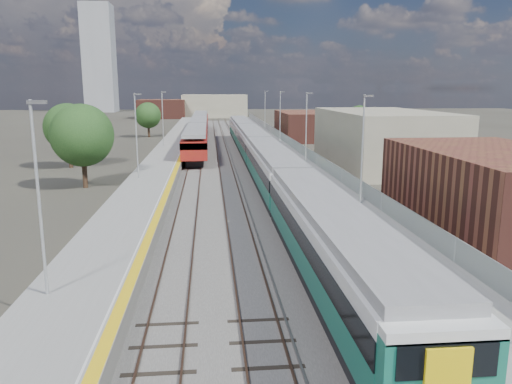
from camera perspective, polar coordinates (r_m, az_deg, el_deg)
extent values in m
plane|color=#47443A|center=(61.75, -1.79, 3.45)|extent=(320.00, 320.00, 0.00)
cube|color=#565451|center=(64.12, -3.94, 3.77)|extent=(10.50, 155.00, 0.06)
cube|color=#4C3323|center=(66.72, -1.39, 4.17)|extent=(0.07, 160.00, 0.14)
cube|color=#4C3323|center=(66.84, -0.16, 4.19)|extent=(0.07, 160.00, 0.14)
cube|color=#4C3323|center=(66.58, -4.40, 4.12)|extent=(0.07, 160.00, 0.14)
cube|color=#4C3323|center=(66.62, -3.16, 4.14)|extent=(0.07, 160.00, 0.14)
cube|color=#4C3323|center=(66.61, -7.42, 4.06)|extent=(0.07, 160.00, 0.14)
cube|color=#4C3323|center=(66.58, -6.18, 4.09)|extent=(0.07, 160.00, 0.14)
cube|color=gray|center=(66.70, -1.67, 4.16)|extent=(0.08, 160.00, 0.10)
cube|color=gray|center=(66.63, -2.88, 4.14)|extent=(0.08, 160.00, 0.10)
cube|color=slate|center=(64.67, 2.73, 4.27)|extent=(4.70, 155.00, 1.00)
cube|color=gray|center=(64.61, 2.73, 4.71)|extent=(4.70, 155.00, 0.03)
cube|color=yellow|center=(64.34, 0.87, 4.71)|extent=(0.40, 155.00, 0.01)
cube|color=gray|center=(64.88, 4.67, 5.25)|extent=(0.06, 155.00, 1.20)
cylinder|color=#9EA0A3|center=(34.82, 12.05, 4.67)|extent=(0.12, 0.12, 7.50)
cube|color=#4C4C4F|center=(34.65, 12.71, 10.67)|extent=(0.70, 0.18, 0.14)
cylinder|color=#9EA0A3|center=(54.15, 5.76, 7.31)|extent=(0.12, 0.12, 7.50)
cube|color=#4C4C4F|center=(54.04, 6.10, 11.17)|extent=(0.70, 0.18, 0.14)
cylinder|color=#9EA0A3|center=(73.83, 2.77, 8.53)|extent=(0.12, 0.12, 7.50)
cube|color=#4C4C4F|center=(73.75, 3.00, 11.36)|extent=(0.70, 0.18, 0.14)
cylinder|color=#9EA0A3|center=(93.65, 1.04, 9.22)|extent=(0.12, 0.12, 7.50)
cube|color=#4C4C4F|center=(93.59, 1.20, 11.45)|extent=(0.70, 0.18, 0.14)
cube|color=slate|center=(64.26, -10.04, 4.05)|extent=(4.30, 155.00, 1.00)
cube|color=gray|center=(64.19, -10.05, 4.50)|extent=(4.30, 155.00, 0.03)
cube|color=yellow|center=(64.06, -8.35, 4.56)|extent=(0.45, 155.00, 0.01)
cube|color=silver|center=(64.08, -8.67, 4.55)|extent=(0.08, 155.00, 0.01)
cylinder|color=#9EA0A3|center=(20.47, -23.56, -0.90)|extent=(0.12, 0.12, 7.50)
cube|color=#4C4C4F|center=(19.98, -23.73, 9.38)|extent=(0.70, 0.18, 0.14)
cylinder|color=#9EA0A3|center=(45.63, -13.51, 6.23)|extent=(0.12, 0.12, 7.50)
cube|color=#4C4C4F|center=(45.41, -13.41, 10.82)|extent=(0.70, 0.18, 0.14)
cylinder|color=#9EA0A3|center=(71.40, -10.61, 8.23)|extent=(0.12, 0.12, 7.50)
cube|color=#4C4C4F|center=(71.26, -10.52, 11.17)|extent=(0.70, 0.18, 0.14)
cube|color=brown|center=(34.57, 25.69, 0.07)|extent=(9.00, 16.00, 5.20)
cube|color=gray|center=(59.64, 14.12, 5.91)|extent=(11.00, 22.00, 6.40)
cube|color=brown|center=(90.78, 5.37, 7.59)|extent=(8.00, 18.00, 4.80)
cube|color=gray|center=(161.09, -4.77, 9.79)|extent=(20.00, 14.00, 7.00)
cube|color=brown|center=(156.75, -10.68, 9.32)|extent=(14.00, 12.00, 5.60)
cube|color=gray|center=(205.47, -17.46, 14.32)|extent=(11.00, 11.00, 40.00)
cube|color=black|center=(22.64, 8.55, -9.05)|extent=(2.83, 20.30, 0.48)
cube|color=#13624D|center=(22.36, 8.62, -7.05)|extent=(2.94, 20.30, 1.19)
cube|color=black|center=(22.08, 8.69, -4.75)|extent=(3.00, 20.30, 0.81)
cube|color=silver|center=(21.91, 8.75, -3.13)|extent=(2.94, 20.30, 0.50)
cube|color=gray|center=(21.80, 8.78, -2.02)|extent=(2.60, 20.30, 0.42)
cube|color=black|center=(42.42, 1.88, 0.89)|extent=(2.83, 20.30, 0.48)
cube|color=#13624D|center=(42.27, 1.89, 2.00)|extent=(2.94, 20.30, 1.19)
cube|color=black|center=(42.12, 1.90, 3.25)|extent=(3.00, 20.30, 0.81)
cube|color=silver|center=(42.03, 1.90, 4.12)|extent=(2.94, 20.30, 0.50)
cube|color=gray|center=(41.97, 1.91, 4.71)|extent=(2.60, 20.30, 0.42)
cube|color=black|center=(62.86, -0.49, 4.45)|extent=(2.83, 20.30, 0.48)
cube|color=#13624D|center=(62.76, -0.50, 5.20)|extent=(2.94, 20.30, 1.19)
cube|color=black|center=(62.66, -0.50, 6.05)|extent=(3.00, 20.30, 0.81)
cube|color=silver|center=(62.60, -0.50, 6.64)|extent=(2.94, 20.30, 0.50)
cube|color=gray|center=(62.56, -0.50, 7.04)|extent=(2.60, 20.30, 0.42)
cube|color=black|center=(83.48, -1.71, 6.25)|extent=(2.83, 20.30, 0.48)
cube|color=#13624D|center=(83.41, -1.71, 6.82)|extent=(2.94, 20.30, 1.19)
cube|color=black|center=(83.33, -1.72, 7.46)|extent=(3.00, 20.30, 0.81)
cube|color=silver|center=(83.29, -1.72, 7.91)|extent=(2.94, 20.30, 0.50)
cube|color=gray|center=(83.26, -1.72, 8.21)|extent=(2.60, 20.30, 0.42)
cube|color=#13624D|center=(13.20, 20.16, -19.37)|extent=(2.92, 0.62, 2.19)
cube|color=black|center=(12.65, 21.02, -17.64)|extent=(2.39, 0.06, 0.83)
cube|color=black|center=(65.04, -6.84, 4.24)|extent=(2.01, 17.10, 0.70)
cube|color=maroon|center=(64.85, -6.88, 5.71)|extent=(2.97, 20.12, 2.12)
cube|color=black|center=(64.80, -6.89, 6.17)|extent=(3.03, 20.12, 0.74)
cube|color=gray|center=(64.70, -6.91, 7.10)|extent=(2.65, 20.12, 0.42)
cube|color=black|center=(85.53, -6.51, 6.03)|extent=(2.01, 17.10, 0.70)
cube|color=maroon|center=(85.38, -6.54, 7.15)|extent=(2.97, 20.12, 2.12)
cube|color=black|center=(85.34, -6.54, 7.50)|extent=(3.03, 20.12, 0.74)
cube|color=gray|center=(85.27, -6.56, 8.21)|extent=(2.65, 20.12, 0.42)
cube|color=black|center=(106.07, -6.31, 7.13)|extent=(2.01, 17.10, 0.70)
cube|color=maroon|center=(105.95, -6.33, 8.03)|extent=(2.97, 20.12, 2.12)
cube|color=black|center=(105.91, -6.33, 8.32)|extent=(3.03, 20.12, 0.74)
cube|color=gray|center=(105.86, -6.35, 8.89)|extent=(2.65, 20.12, 0.42)
cylinder|color=#382619|center=(48.02, -18.98, 2.03)|extent=(0.44, 0.44, 2.66)
sphere|color=#173D17|center=(47.59, -19.26, 6.14)|extent=(5.61, 5.61, 5.61)
cylinder|color=#382619|center=(60.83, -20.44, 3.81)|extent=(0.44, 0.44, 2.55)
sphere|color=#173D17|center=(60.50, -20.67, 6.93)|extent=(5.39, 5.39, 5.39)
cylinder|color=#382619|center=(95.47, -12.15, 6.81)|extent=(0.44, 0.44, 2.24)
sphere|color=#173D17|center=(95.28, -12.23, 8.57)|extent=(4.73, 4.73, 4.73)
cylinder|color=#382619|center=(86.11, 11.64, 6.29)|extent=(0.44, 0.44, 2.15)
sphere|color=#173D17|center=(85.91, 11.72, 8.16)|extent=(4.54, 4.54, 4.54)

